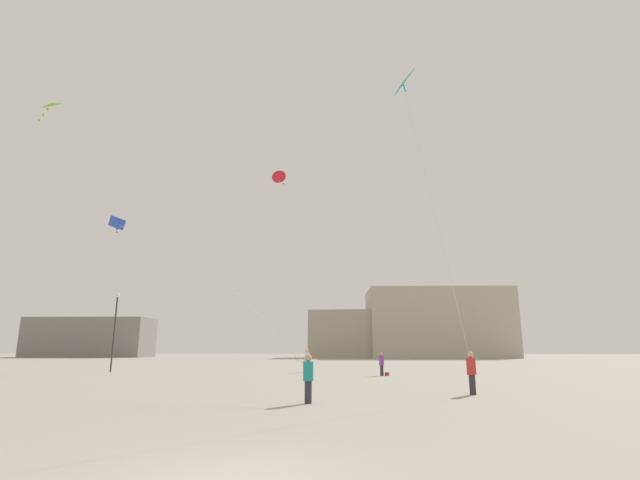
{
  "coord_description": "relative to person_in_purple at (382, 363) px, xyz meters",
  "views": [
    {
      "loc": [
        1.87,
        -7.24,
        1.89
      ],
      "look_at": [
        0.0,
        14.34,
        6.84
      ],
      "focal_mm": 26.51,
      "sensor_mm": 36.0,
      "label": 1
    }
  ],
  "objects": [
    {
      "name": "person_in_purple",
      "position": [
        0.0,
        0.0,
        0.0
      ],
      "size": [
        0.34,
        0.34,
        1.58
      ],
      "rotation": [
        0.0,
        0.0,
        6.01
      ],
      "color": "#2D2D33",
      "rests_on": "ground_plane"
    },
    {
      "name": "person_in_teal",
      "position": [
        -3.24,
        -16.85,
        0.04
      ],
      "size": [
        0.36,
        0.36,
        1.66
      ],
      "rotation": [
        0.0,
        0.0,
        1.07
      ],
      "color": "#2D2D33",
      "rests_on": "ground_plane"
    },
    {
      "name": "person_in_white",
      "position": [
        -5.72,
        4.54,
        0.12
      ],
      "size": [
        0.39,
        0.39,
        1.8
      ],
      "rotation": [
        0.0,
        0.0,
        2.96
      ],
      "color": "#2D2D33",
      "rests_on": "ground_plane"
    },
    {
      "name": "person_in_red",
      "position": [
        3.19,
        -13.15,
        0.08
      ],
      "size": [
        0.38,
        0.38,
        1.73
      ],
      "rotation": [
        0.0,
        0.0,
        1.01
      ],
      "color": "#2D2D33",
      "rests_on": "ground_plane"
    },
    {
      "name": "kite_cyan_delta",
      "position": [
        0.78,
        -14.41,
        12.61
      ],
      "size": [
        3.05,
        2.21,
        12.84
      ],
      "color": "#1EB2C6"
    },
    {
      "name": "kite_lime_diamond",
      "position": [
        -12.38,
        -18.88,
        9.56
      ],
      "size": [
        9.88,
        2.47,
        9.7
      ],
      "color": "#8CD12D"
    },
    {
      "name": "kite_cobalt_delta",
      "position": [
        -15.14,
        -8.55,
        7.93
      ],
      "size": [
        13.01,
        9.17,
        8.06
      ],
      "color": "blue"
    },
    {
      "name": "kite_crimson_diamond",
      "position": [
        -7.0,
        -2.45,
        12.8
      ],
      "size": [
        1.98,
        7.72,
        12.92
      ],
      "color": "red"
    },
    {
      "name": "building_left_hall",
      "position": [
        -58.21,
        62.68,
        3.15
      ],
      "size": [
        25.13,
        10.89,
        8.04
      ],
      "color": "gray",
      "rests_on": "ground_plane"
    },
    {
      "name": "building_centre_hall",
      "position": [
        -4.21,
        61.75,
        3.64
      ],
      "size": [
        14.63,
        10.85,
        9.02
      ],
      "color": "#A39984",
      "rests_on": "ground_plane"
    },
    {
      "name": "building_right_hall",
      "position": [
        13.79,
        63.13,
        5.78
      ],
      "size": [
        28.42,
        16.04,
        13.29
      ],
      "color": "#B2A893",
      "rests_on": "ground_plane"
    },
    {
      "name": "lamppost_east",
      "position": [
        -21.4,
        3.49,
        3.23
      ],
      "size": [
        0.36,
        0.36,
        6.32
      ],
      "color": "#2D2D30",
      "rests_on": "ground_plane"
    },
    {
      "name": "handbag_beside_flyer",
      "position": [
        0.35,
        0.1,
        -0.75
      ],
      "size": [
        0.31,
        0.34,
        0.24
      ],
      "primitive_type": "cube",
      "rotation": [
        0.0,
        0.0,
        0.92
      ],
      "color": "maroon",
      "rests_on": "ground_plane"
    }
  ]
}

